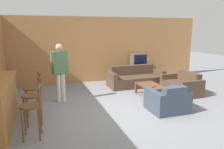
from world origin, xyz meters
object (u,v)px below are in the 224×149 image
couch_far (135,79)px  tv_unit (138,73)px  bar_chair_far (33,91)px  loveseat_right (182,86)px  book_on_table (152,87)px  armchair_near (168,101)px  tv (138,60)px  bar_chair_near (32,109)px  person_by_window (60,69)px  table_lamp (146,58)px  coffee_table (151,87)px  bar_chair_mid (32,99)px

couch_far → tv_unit: 1.02m
bar_chair_far → couch_far: bearing=25.8°
bar_chair_far → loveseat_right: bearing=4.0°
book_on_table → couch_far: bearing=83.5°
armchair_near → tv: tv is taller
bar_chair_near → tv: size_ratio=1.75×
person_by_window → table_lamp: bearing=26.6°
couch_far → coffee_table: (-0.10, -1.41, 0.06)m
bar_chair_near → bar_chair_mid: (-0.00, 0.70, 0.00)m
bar_chair_near → book_on_table: bearing=22.7°
coffee_table → tv: (0.63, 2.28, 0.52)m
bar_chair_far → person_by_window: person_by_window is taller
bar_chair_far → coffee_table: size_ratio=1.01×
book_on_table → table_lamp: (1.07, 2.52, 0.54)m
table_lamp → bar_chair_near: bearing=-138.6°
tv → book_on_table: 2.65m
tv → bar_chair_mid: bearing=-141.9°
armchair_near → loveseat_right: bearing=43.0°
bar_chair_far → tv_unit: 4.90m
coffee_table → table_lamp: (0.99, 2.28, 0.61)m
armchair_near → person_by_window: (-2.58, 1.67, 0.71)m
bar_chair_mid → table_lamp: bearing=35.9°
table_lamp → person_by_window: (-3.73, -1.87, 0.05)m
bar_chair_far → table_lamp: 5.20m
couch_far → loveseat_right: size_ratio=1.57×
couch_far → table_lamp: size_ratio=4.32×
bar_chair_mid → tv_unit: bar_chair_mid is taller
table_lamp → bar_chair_mid: bearing=-144.1°
bar_chair_near → couch_far: bar_chair_near is taller
bar_chair_near → loveseat_right: bearing=19.6°
table_lamp → couch_far: bearing=-135.5°
bar_chair_near → coffee_table: (3.50, 1.67, -0.27)m
bar_chair_near → loveseat_right: (4.67, 1.66, -0.33)m
tv_unit → bar_chair_near: bearing=-136.3°
tv_unit → book_on_table: (-0.72, -2.52, 0.10)m
bar_chair_mid → coffee_table: bearing=15.4°
bar_chair_near → bar_chair_mid: bearing=90.0°
coffee_table → tv_unit: bearing=74.5°
table_lamp → person_by_window: bearing=-153.4°
bar_chair_near → bar_chair_far: same height
loveseat_right → tv_unit: 2.35m
tv_unit → coffee_table: bearing=-105.5°
bar_chair_near → table_lamp: 5.98m
bar_chair_far → person_by_window: bearing=44.6°
bar_chair_far → person_by_window: (0.75, 0.74, 0.38)m
bar_chair_mid → tv: size_ratio=1.75×
tv_unit → loveseat_right: bearing=-76.6°
armchair_near → book_on_table: armchair_near is taller
bar_chair_far → book_on_table: 3.42m
bar_chair_near → bar_chair_mid: same height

